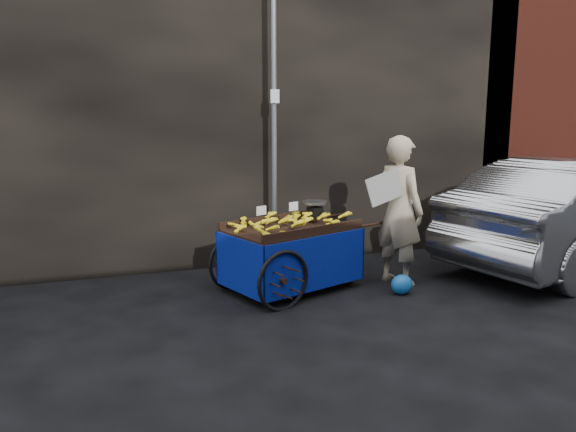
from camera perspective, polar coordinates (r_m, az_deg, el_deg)
name	(u,v)px	position (r m, az deg, el deg)	size (l,w,h in m)	color
ground	(284,298)	(6.77, -0.44, -8.36)	(80.00, 80.00, 0.00)	black
building_wall	(254,92)	(9.01, -3.45, 12.46)	(13.50, 2.00, 5.00)	black
street_pole	(274,126)	(7.74, -1.44, 9.15)	(0.12, 0.10, 4.00)	slate
banana_cart	(288,234)	(6.89, 0.00, -1.89)	(2.31, 1.59, 1.15)	black
vendor	(399,210)	(7.29, 11.21, 0.56)	(0.89, 0.82, 1.91)	#BEAD8D
plastic_bag	(402,285)	(7.02, 11.49, -6.84)	(0.27, 0.22, 0.25)	blue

